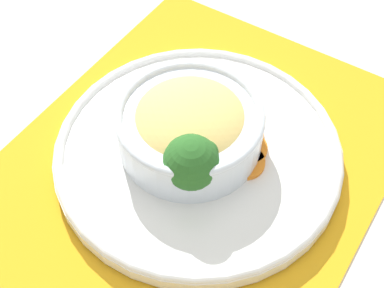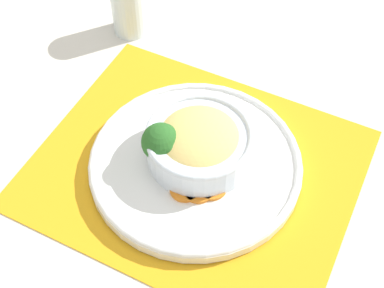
% 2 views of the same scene
% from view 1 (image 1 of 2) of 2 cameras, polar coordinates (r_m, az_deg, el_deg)
% --- Properties ---
extents(ground_plane, '(4.00, 4.00, 0.00)m').
position_cam_1_polar(ground_plane, '(0.59, 0.63, -1.61)').
color(ground_plane, beige).
extents(placemat, '(0.48, 0.40, 0.00)m').
position_cam_1_polar(placemat, '(0.59, 0.64, -1.49)').
color(placemat, orange).
rests_on(placemat, ground_plane).
extents(plate, '(0.31, 0.31, 0.02)m').
position_cam_1_polar(plate, '(0.58, 0.65, -0.72)').
color(plate, white).
rests_on(plate, placemat).
extents(bowl, '(0.16, 0.16, 0.06)m').
position_cam_1_polar(bowl, '(0.56, -0.51, 1.69)').
color(bowl, silver).
rests_on(bowl, plate).
extents(broccoli_floret, '(0.06, 0.06, 0.07)m').
position_cam_1_polar(broccoli_floret, '(0.52, -0.06, -2.02)').
color(broccoli_floret, '#759E51').
rests_on(broccoli_floret, plate).
extents(carrot_slice_near, '(0.04, 0.04, 0.01)m').
position_cam_1_polar(carrot_slice_near, '(0.57, 5.60, -1.91)').
color(carrot_slice_near, orange).
rests_on(carrot_slice_near, plate).
extents(carrot_slice_middle, '(0.04, 0.04, 0.01)m').
position_cam_1_polar(carrot_slice_middle, '(0.58, 5.89, -0.43)').
color(carrot_slice_middle, orange).
rests_on(carrot_slice_middle, plate).
extents(carrot_slice_far, '(0.04, 0.04, 0.01)m').
position_cam_1_polar(carrot_slice_far, '(0.59, 5.52, 1.01)').
color(carrot_slice_far, orange).
rests_on(carrot_slice_far, plate).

